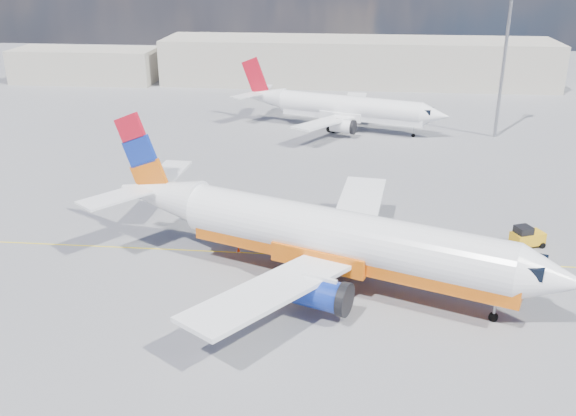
# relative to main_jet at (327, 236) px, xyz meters

# --- Properties ---
(ground) EXTENTS (240.00, 240.00, 0.00)m
(ground) POSITION_rel_main_jet_xyz_m (-2.81, 1.21, -3.73)
(ground) COLOR slate
(ground) RESTS_ON ground
(taxi_line) EXTENTS (70.00, 0.15, 0.01)m
(taxi_line) POSITION_rel_main_jet_xyz_m (-2.81, 4.21, -3.73)
(taxi_line) COLOR yellow
(taxi_line) RESTS_ON ground
(terminal_main) EXTENTS (70.00, 14.00, 8.00)m
(terminal_main) POSITION_rel_main_jet_xyz_m (2.19, 76.21, 0.27)
(terminal_main) COLOR #AFA696
(terminal_main) RESTS_ON ground
(terminal_annex) EXTENTS (26.00, 10.00, 6.00)m
(terminal_annex) POSITION_rel_main_jet_xyz_m (-47.81, 73.21, -0.73)
(terminal_annex) COLOR #AFA696
(terminal_annex) RESTS_ON ground
(main_jet) EXTENTS (36.64, 27.71, 11.20)m
(main_jet) POSITION_rel_main_jet_xyz_m (0.00, 0.00, 0.00)
(main_jet) COLOR white
(main_jet) RESTS_ON ground
(second_jet) EXTENTS (29.69, 22.56, 9.01)m
(second_jet) POSITION_rel_main_jet_xyz_m (0.41, 43.64, -0.73)
(second_jet) COLOR white
(second_jet) RESTS_ON ground
(gse_tug) EXTENTS (2.99, 2.50, 1.88)m
(gse_tug) POSITION_rel_main_jet_xyz_m (16.39, 7.70, -2.84)
(gse_tug) COLOR black
(gse_tug) RESTS_ON ground
(traffic_cone) EXTENTS (0.34, 0.34, 0.48)m
(traffic_cone) POSITION_rel_main_jet_xyz_m (-7.34, 4.37, -3.50)
(traffic_cone) COLOR white
(traffic_cone) RESTS_ON ground
(floodlight_mast) EXTENTS (1.43, 1.43, 19.63)m
(floodlight_mast) POSITION_rel_main_jet_xyz_m (20.50, 41.90, 8.03)
(floodlight_mast) COLOR gray
(floodlight_mast) RESTS_ON ground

